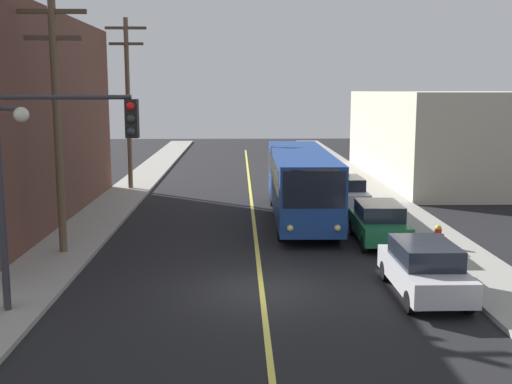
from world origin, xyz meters
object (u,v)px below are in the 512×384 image
(traffic_signal_left_corner, at_px, (58,157))
(city_bus, at_px, (301,181))
(parked_car_silver, at_px, (424,268))
(parked_car_green, at_px, (379,222))
(utility_pole_near, at_px, (57,113))
(fire_hydrant, at_px, (438,235))
(street_lamp_left, at_px, (7,178))
(utility_pole_mid, at_px, (128,96))
(parked_car_white, at_px, (346,192))

(traffic_signal_left_corner, bearing_deg, city_bus, 58.83)
(parked_car_silver, height_order, traffic_signal_left_corner, traffic_signal_left_corner)
(parked_car_green, distance_m, utility_pole_near, 12.90)
(parked_car_silver, distance_m, parked_car_green, 6.54)
(city_bus, height_order, fire_hydrant, city_bus)
(utility_pole_near, relative_size, traffic_signal_left_corner, 1.53)
(traffic_signal_left_corner, distance_m, street_lamp_left, 1.53)
(fire_hydrant, bearing_deg, parked_car_silver, -111.52)
(parked_car_silver, xyz_separation_m, fire_hydrant, (2.07, 5.26, -0.26))
(parked_car_green, distance_m, traffic_signal_left_corner, 13.40)
(fire_hydrant, bearing_deg, parked_car_green, 147.06)
(utility_pole_mid, relative_size, traffic_signal_left_corner, 1.67)
(utility_pole_near, bearing_deg, parked_car_silver, -22.60)
(utility_pole_near, distance_m, utility_pole_mid, 15.18)
(street_lamp_left, bearing_deg, utility_pole_near, 93.17)
(city_bus, bearing_deg, traffic_signal_left_corner, -121.17)
(utility_pole_mid, bearing_deg, parked_car_white, -27.02)
(city_bus, xyz_separation_m, parked_car_silver, (2.58, -11.26, -0.98))
(utility_pole_near, height_order, traffic_signal_left_corner, utility_pole_near)
(parked_car_silver, xyz_separation_m, parked_car_white, (0.02, 14.00, 0.00))
(city_bus, height_order, street_lamp_left, street_lamp_left)
(street_lamp_left, distance_m, fire_hydrant, 15.42)
(city_bus, distance_m, parked_car_green, 5.51)
(parked_car_silver, xyz_separation_m, utility_pole_near, (-11.94, 4.97, 4.38))
(utility_pole_mid, bearing_deg, parked_car_green, -48.31)
(parked_car_silver, distance_m, street_lamp_left, 12.01)
(utility_pole_near, relative_size, street_lamp_left, 1.67)
(utility_pole_near, relative_size, fire_hydrant, 10.92)
(parked_car_green, relative_size, utility_pole_near, 0.49)
(utility_pole_mid, xyz_separation_m, fire_hydrant, (14.09, -14.88, -5.09))
(parked_car_white, relative_size, utility_pole_near, 0.48)
(utility_pole_mid, distance_m, street_lamp_left, 21.37)
(parked_car_white, bearing_deg, parked_car_green, -89.47)
(parked_car_white, height_order, fire_hydrant, parked_car_white)
(parked_car_silver, xyz_separation_m, traffic_signal_left_corner, (-10.19, -1.32, 3.46))
(parked_car_green, distance_m, utility_pole_mid, 18.84)
(parked_car_silver, relative_size, utility_pole_mid, 0.44)
(utility_pole_near, distance_m, street_lamp_left, 6.29)
(utility_pole_mid, bearing_deg, street_lamp_left, -88.87)
(parked_car_green, bearing_deg, utility_pole_mid, 131.69)
(parked_car_white, relative_size, traffic_signal_left_corner, 0.73)
(city_bus, bearing_deg, utility_pole_mid, 136.76)
(street_lamp_left, height_order, fire_hydrant, street_lamp_left)
(parked_car_silver, relative_size, utility_pole_near, 0.48)
(parked_car_silver, distance_m, traffic_signal_left_corner, 10.84)
(traffic_signal_left_corner, bearing_deg, parked_car_silver, 7.40)
(utility_pole_mid, bearing_deg, traffic_signal_left_corner, -85.12)
(parked_car_green, bearing_deg, street_lamp_left, -146.72)
(utility_pole_near, bearing_deg, parked_car_green, 7.43)
(street_lamp_left, bearing_deg, traffic_signal_left_corner, -7.46)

